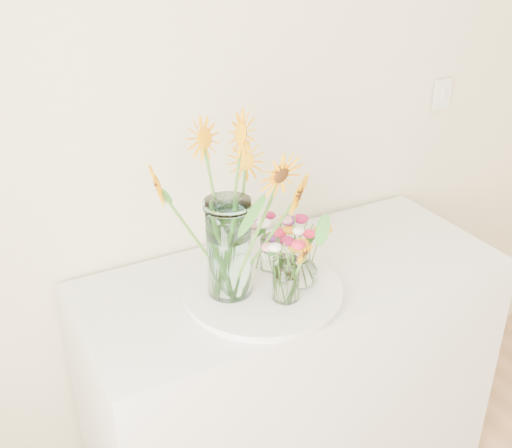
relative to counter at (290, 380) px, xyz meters
name	(u,v)px	position (x,y,z in m)	size (l,w,h in m)	color
counter	(290,380)	(0.00, 0.00, 0.00)	(1.40, 0.60, 0.90)	white
tray	(263,293)	(-0.16, -0.07, 0.46)	(0.47, 0.47, 0.03)	white
mason_jar	(229,248)	(-0.25, -0.04, 0.63)	(0.13, 0.13, 0.31)	#C4FAF7
sunflower_bouquet	(228,208)	(-0.25, -0.04, 0.76)	(0.68, 0.68, 0.57)	#F19A05
small_vase_a	(286,280)	(-0.12, -0.15, 0.54)	(0.08, 0.08, 0.14)	white
wildflower_posy_a	(286,267)	(-0.12, -0.15, 0.59)	(0.17, 0.17, 0.23)	orange
small_vase_b	(302,264)	(-0.04, -0.10, 0.55)	(0.10, 0.10, 0.15)	white
wildflower_posy_b	(302,251)	(-0.04, -0.10, 0.59)	(0.22, 0.22, 0.24)	orange
small_vase_c	(271,253)	(-0.08, 0.02, 0.53)	(0.07, 0.07, 0.12)	white
wildflower_posy_c	(271,241)	(-0.08, 0.02, 0.58)	(0.20, 0.20, 0.21)	orange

